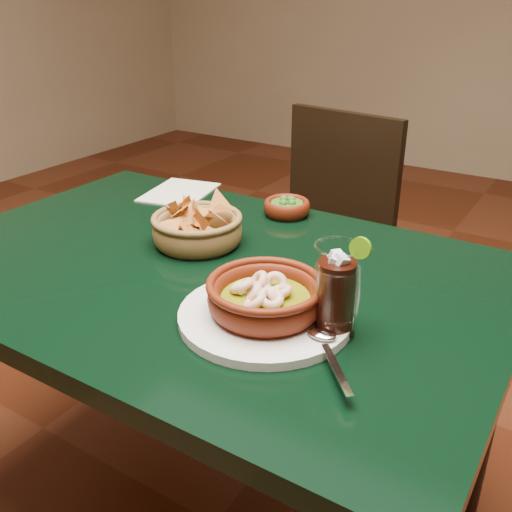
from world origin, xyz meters
The scene contains 8 objects.
dining_table centered at (0.00, 0.00, 0.65)m, with size 1.20×0.80×0.75m.
dining_chair centered at (-0.08, 0.71, 0.50)m, with size 0.48×0.48×0.91m.
shrimp_plate centered at (0.22, -0.12, 0.78)m, with size 0.36×0.29×0.08m.
chip_basket centered at (-0.07, 0.07, 0.79)m, with size 0.23×0.23×0.13m.
guacamole_ramekin centered at (0.01, 0.33, 0.77)m, with size 0.13×0.13×0.04m.
cola_drink centered at (0.33, -0.09, 0.83)m, with size 0.15×0.15×0.18m.
glass_ashtray centered at (-0.17, 0.13, 0.77)m, with size 0.14×0.14×0.03m.
paper_menu centered at (-0.32, 0.32, 0.75)m, with size 0.20×0.24×0.00m.
Camera 1 is at (0.65, -0.82, 1.26)m, focal length 40.00 mm.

